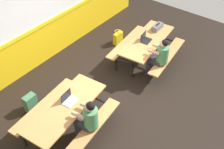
# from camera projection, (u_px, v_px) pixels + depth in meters

# --- Properties ---
(ground_plane) EXTENTS (10.00, 10.00, 0.02)m
(ground_plane) POSITION_uv_depth(u_px,v_px,m) (115.00, 92.00, 7.11)
(ground_plane) COLOR black
(accent_backdrop) EXTENTS (8.00, 0.14, 2.60)m
(accent_backdrop) POSITION_uv_depth(u_px,v_px,m) (43.00, 20.00, 7.39)
(accent_backdrop) COLOR yellow
(accent_backdrop) RESTS_ON ground
(picnic_table_left) EXTENTS (2.06, 1.73, 0.74)m
(picnic_table_left) POSITION_uv_depth(u_px,v_px,m) (66.00, 112.00, 5.84)
(picnic_table_left) COLOR tan
(picnic_table_left) RESTS_ON ground
(picnic_table_right) EXTENTS (2.06, 1.73, 0.74)m
(picnic_table_right) POSITION_uv_depth(u_px,v_px,m) (147.00, 45.00, 7.68)
(picnic_table_right) COLOR tan
(picnic_table_right) RESTS_ON ground
(student_nearer) EXTENTS (0.39, 0.54, 1.21)m
(student_nearer) POSITION_uv_depth(u_px,v_px,m) (88.00, 118.00, 5.56)
(student_nearer) COLOR #2D2D38
(student_nearer) RESTS_ON ground
(student_further) EXTENTS (0.39, 0.54, 1.21)m
(student_further) POSITION_uv_depth(u_px,v_px,m) (160.00, 55.00, 7.11)
(student_further) COLOR #2D2D38
(student_further) RESTS_ON ground
(laptop_silver) EXTENTS (0.34, 0.25, 0.22)m
(laptop_silver) POSITION_uv_depth(u_px,v_px,m) (69.00, 99.00, 5.83)
(laptop_silver) COLOR silver
(laptop_silver) RESTS_ON picnic_table_left
(laptop_dark) EXTENTS (0.34, 0.25, 0.22)m
(laptop_dark) POSITION_uv_depth(u_px,v_px,m) (145.00, 39.00, 7.51)
(laptop_dark) COLOR black
(laptop_dark) RESTS_ON picnic_table_right
(toolbox_grey) EXTENTS (0.40, 0.18, 0.18)m
(toolbox_grey) POSITION_uv_depth(u_px,v_px,m) (158.00, 27.00, 7.93)
(toolbox_grey) COLOR #595B60
(toolbox_grey) RESTS_ON picnic_table_right
(backpack_dark) EXTENTS (0.30, 0.22, 0.44)m
(backpack_dark) POSITION_uv_depth(u_px,v_px,m) (30.00, 103.00, 6.53)
(backpack_dark) COLOR #3F724C
(backpack_dark) RESTS_ON ground
(tote_bag_bright) EXTENTS (0.34, 0.21, 0.43)m
(tote_bag_bright) POSITION_uv_depth(u_px,v_px,m) (118.00, 38.00, 8.62)
(tote_bag_bright) COLOR yellow
(tote_bag_bright) RESTS_ON ground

